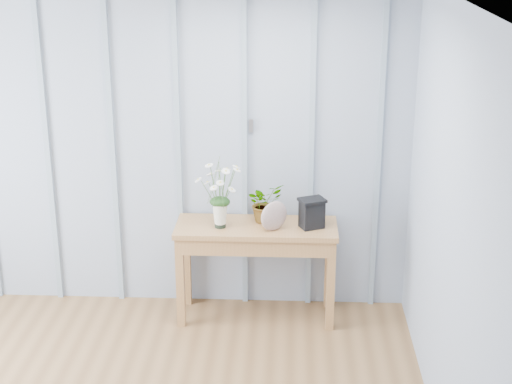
{
  "coord_description": "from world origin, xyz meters",
  "views": [
    {
      "loc": [
        1.1,
        -3.39,
        2.92
      ],
      "look_at": [
        0.85,
        1.94,
        1.03
      ],
      "focal_mm": 55.0,
      "sensor_mm": 36.0,
      "label": 1
    }
  ],
  "objects_px": {
    "sideboard": "(256,240)",
    "daisy_vase": "(220,186)",
    "carved_box": "(312,213)",
    "felt_disc_vessel": "(274,216)"
  },
  "relations": [
    {
      "from": "daisy_vase",
      "to": "felt_disc_vessel",
      "type": "bearing_deg",
      "value": -6.1
    },
    {
      "from": "daisy_vase",
      "to": "carved_box",
      "type": "distance_m",
      "value": 0.7
    },
    {
      "from": "sideboard",
      "to": "carved_box",
      "type": "height_order",
      "value": "carved_box"
    },
    {
      "from": "sideboard",
      "to": "carved_box",
      "type": "relative_size",
      "value": 5.32
    },
    {
      "from": "felt_disc_vessel",
      "to": "carved_box",
      "type": "height_order",
      "value": "same"
    },
    {
      "from": "sideboard",
      "to": "felt_disc_vessel",
      "type": "relative_size",
      "value": 5.36
    },
    {
      "from": "sideboard",
      "to": "daisy_vase",
      "type": "height_order",
      "value": "daisy_vase"
    },
    {
      "from": "sideboard",
      "to": "felt_disc_vessel",
      "type": "xyz_separation_m",
      "value": [
        0.13,
        -0.09,
        0.23
      ]
    },
    {
      "from": "sideboard",
      "to": "felt_disc_vessel",
      "type": "height_order",
      "value": "felt_disc_vessel"
    },
    {
      "from": "sideboard",
      "to": "felt_disc_vessel",
      "type": "distance_m",
      "value": 0.28
    }
  ]
}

